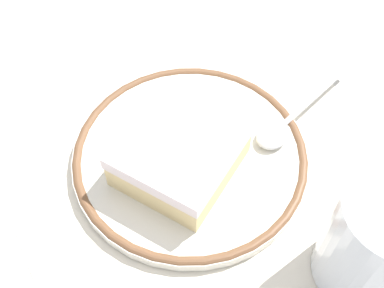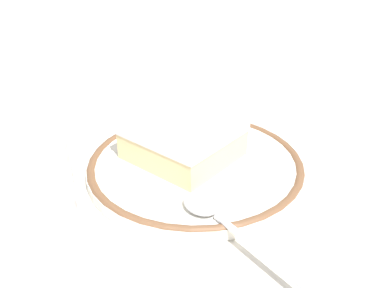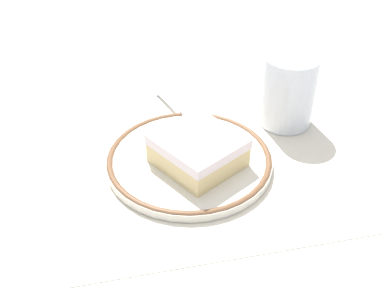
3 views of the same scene
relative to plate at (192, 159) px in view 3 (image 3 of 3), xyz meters
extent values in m
plane|color=#B7B2A8|center=(0.00, -0.01, -0.01)|extent=(2.40, 2.40, 0.00)
cube|color=beige|center=(0.00, -0.01, -0.01)|extent=(0.40, 0.33, 0.00)
cylinder|color=silver|center=(0.00, 0.00, 0.00)|extent=(0.21, 0.21, 0.01)
torus|color=brown|center=(0.00, 0.00, 0.00)|extent=(0.21, 0.21, 0.01)
cube|color=beige|center=(0.00, 0.01, 0.02)|extent=(0.12, 0.13, 0.03)
cube|color=white|center=(0.00, 0.01, 0.04)|extent=(0.13, 0.13, 0.01)
ellipsoid|color=silver|center=(-0.02, -0.07, 0.01)|extent=(0.03, 0.04, 0.01)
cylinder|color=silver|center=(0.00, -0.14, 0.01)|extent=(0.04, 0.10, 0.01)
cylinder|color=silver|center=(-0.15, -0.07, 0.04)|extent=(0.07, 0.07, 0.10)
cylinder|color=#B7722D|center=(-0.15, -0.07, 0.01)|extent=(0.07, 0.07, 0.04)
camera|label=1|loc=(-0.22, 0.12, 0.38)|focal=47.55mm
camera|label=2|loc=(-0.12, -0.33, 0.22)|focal=39.70mm
camera|label=3|loc=(0.10, 0.46, 0.37)|focal=44.09mm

